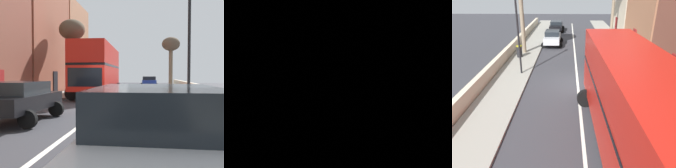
% 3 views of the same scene
% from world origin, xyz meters
% --- Properties ---
extents(ground_plane, '(84.00, 84.00, 0.00)m').
position_xyz_m(ground_plane, '(0.00, 0.00, 0.00)').
color(ground_plane, '#333338').
extents(road_centre_line, '(0.16, 54.00, 0.01)m').
position_xyz_m(road_centre_line, '(0.00, 0.00, 0.00)').
color(road_centre_line, silver).
rests_on(road_centre_line, ground).
extents(sidewalk_left, '(2.60, 60.00, 0.12)m').
position_xyz_m(sidewalk_left, '(-4.90, 0.00, 0.06)').
color(sidewalk_left, gray).
rests_on(sidewalk_left, ground).
extents(sidewalk_right, '(2.60, 60.00, 0.12)m').
position_xyz_m(sidewalk_right, '(4.90, 0.00, 0.06)').
color(sidewalk_right, gray).
rests_on(sidewalk_right, ground).
extents(double_decker_bus, '(3.76, 10.47, 4.06)m').
position_xyz_m(double_decker_bus, '(-1.70, 6.61, 2.35)').
color(double_decker_bus, red).
rests_on(double_decker_bus, ground).
extents(parked_car_black_left_0, '(2.55, 4.26, 1.54)m').
position_xyz_m(parked_car_black_left_0, '(-2.50, -5.08, 0.89)').
color(parked_car_black_left_0, black).
rests_on(parked_car_black_left_0, ground).
extents(parked_car_blue_right_2, '(2.51, 4.55, 1.53)m').
position_xyz_m(parked_car_blue_right_2, '(2.50, 20.75, 0.89)').
color(parked_car_blue_right_2, '#1E389E').
rests_on(parked_car_blue_right_2, ground).
extents(parked_car_silver_right_3, '(2.41, 4.10, 1.65)m').
position_xyz_m(parked_car_silver_right_3, '(2.50, -10.83, 0.94)').
color(parked_car_silver_right_3, '#B7BABF').
rests_on(parked_car_silver_right_3, ground).
extents(street_tree_left_0, '(2.41, 2.41, 6.75)m').
position_xyz_m(street_tree_left_0, '(-4.61, 8.97, 5.43)').
color(street_tree_left_0, brown).
rests_on(street_tree_left_0, sidewalk_left).
extents(street_tree_right_3, '(2.21, 2.21, 6.27)m').
position_xyz_m(street_tree_right_3, '(5.12, 18.45, 5.20)').
color(street_tree_right_3, brown).
rests_on(street_tree_right_3, sidewalk_right).
extents(lamppost_right, '(0.32, 0.32, 6.31)m').
position_xyz_m(lamppost_right, '(4.30, -1.67, 3.81)').
color(lamppost_right, black).
rests_on(lamppost_right, sidewalk_right).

